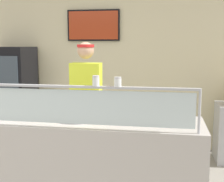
{
  "coord_description": "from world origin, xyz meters",
  "views": [
    {
      "loc": [
        1.79,
        -2.72,
        1.73
      ],
      "look_at": [
        1.23,
        0.41,
        1.26
      ],
      "focal_mm": 50.49,
      "sensor_mm": 36.0,
      "label": 1
    }
  ],
  "objects": [
    {
      "name": "ground_plane",
      "position": [
        1.09,
        1.0,
        0.0
      ],
      "size": [
        12.0,
        12.0,
        0.0
      ],
      "primitive_type": "plane",
      "color": "gray",
      "rests_on": "ground"
    },
    {
      "name": "shop_rear_unit",
      "position": [
        1.08,
        2.53,
        1.36
      ],
      "size": [
        6.57,
        0.13,
        2.7
      ],
      "color": "beige",
      "rests_on": "ground"
    },
    {
      "name": "serving_counter",
      "position": [
        1.09,
        0.37,
        0.47
      ],
      "size": [
        2.17,
        0.75,
        0.95
      ],
      "primitive_type": "cube",
      "color": "#BCB7B2",
      "rests_on": "ground"
    },
    {
      "name": "sneeze_guard",
      "position": [
        1.09,
        0.06,
        1.21
      ],
      "size": [
        2.0,
        0.06,
        0.4
      ],
      "color": "#B2B5BC",
      "rests_on": "serving_counter"
    },
    {
      "name": "pizza_tray",
      "position": [
        0.85,
        0.41,
        0.97
      ],
      "size": [
        0.48,
        0.48,
        0.04
      ],
      "color": "#9EA0A8",
      "rests_on": "serving_counter"
    },
    {
      "name": "pizza_server",
      "position": [
        0.89,
        0.39,
        0.99
      ],
      "size": [
        0.15,
        0.29,
        0.01
      ],
      "primitive_type": "cube",
      "rotation": [
        0.0,
        0.0,
        0.27
      ],
      "color": "#ADAFB7",
      "rests_on": "pizza_tray"
    },
    {
      "name": "parmesan_shaker",
      "position": [
        1.15,
        0.06,
        1.4
      ],
      "size": [
        0.06,
        0.06,
        0.1
      ],
      "color": "white",
      "rests_on": "sneeze_guard"
    },
    {
      "name": "pepper_flake_shaker",
      "position": [
        1.35,
        0.06,
        1.39
      ],
      "size": [
        0.07,
        0.07,
        0.09
      ],
      "color": "white",
      "rests_on": "sneeze_guard"
    },
    {
      "name": "worker_figure",
      "position": [
        0.78,
        1.11,
        1.01
      ],
      "size": [
        0.41,
        0.5,
        1.76
      ],
      "color": "#23232D",
      "rests_on": "ground"
    },
    {
      "name": "drink_fridge",
      "position": [
        -0.78,
        2.08,
        0.85
      ],
      "size": [
        0.73,
        0.67,
        1.69
      ],
      "color": "black",
      "rests_on": "ground"
    }
  ]
}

